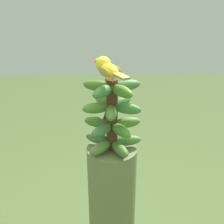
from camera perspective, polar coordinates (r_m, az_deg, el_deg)
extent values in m
cylinder|color=#4C2D1E|center=(1.27, 0.00, -0.64)|extent=(0.05, 0.05, 0.31)
ellipsoid|color=#477B31|center=(1.33, 2.83, -5.19)|extent=(0.12, 0.06, 0.04)
ellipsoid|color=#426C2A|center=(1.38, 0.38, -4.09)|extent=(0.06, 0.12, 0.04)
ellipsoid|color=#3F6C35|center=(1.35, -2.55, -4.83)|extent=(0.12, 0.09, 0.04)
ellipsoid|color=#4F7B32|center=(1.28, -2.07, -6.50)|extent=(0.11, 0.11, 0.04)
ellipsoid|color=#446B29|center=(1.27, 1.42, -6.75)|extent=(0.09, 0.12, 0.04)
ellipsoid|color=#427326|center=(1.31, -2.66, -1.85)|extent=(0.12, 0.08, 0.04)
ellipsoid|color=#3E6E37|center=(1.24, -1.84, -3.34)|extent=(0.11, 0.12, 0.04)
ellipsoid|color=#447D29|center=(1.24, 1.68, -3.39)|extent=(0.10, 0.12, 0.04)
ellipsoid|color=#4C7728|center=(1.30, 2.73, -1.93)|extent=(0.12, 0.07, 0.04)
ellipsoid|color=#427B30|center=(1.34, 0.09, -1.05)|extent=(0.05, 0.12, 0.04)
ellipsoid|color=#4E7C2C|center=(1.24, -2.80, 0.76)|extent=(0.12, 0.07, 0.04)
ellipsoid|color=#457A29|center=(1.19, -0.14, -0.13)|extent=(0.05, 0.12, 0.04)
ellipsoid|color=#3E7C34|center=(1.23, 2.72, 0.65)|extent=(0.12, 0.09, 0.04)
ellipsoid|color=#44702D|center=(1.30, 1.73, 1.91)|extent=(0.11, 0.12, 0.04)
ellipsoid|color=#4B7B2B|center=(1.30, -1.52, 1.97)|extent=(0.10, 0.12, 0.04)
ellipsoid|color=#446D24|center=(1.24, -2.70, 4.84)|extent=(0.12, 0.08, 0.04)
ellipsoid|color=#3D7637|center=(1.17, -1.67, 3.75)|extent=(0.10, 0.12, 0.04)
ellipsoid|color=#477C24|center=(1.18, 1.81, 3.79)|extent=(0.10, 0.12, 0.04)
ellipsoid|color=#437237|center=(1.24, 2.64, 4.89)|extent=(0.12, 0.08, 0.04)
ellipsoid|color=#516B27|center=(1.28, -0.08, 5.49)|extent=(0.04, 0.12, 0.04)
cone|color=brown|center=(1.30, -1.10, -0.72)|extent=(0.04, 0.04, 0.06)
cone|color=brown|center=(1.28, -0.16, 2.28)|extent=(0.04, 0.04, 0.06)
cylinder|color=#C68933|center=(1.17, 0.21, 5.92)|extent=(0.01, 0.01, 0.02)
cylinder|color=#C68933|center=(1.16, -1.17, 5.67)|extent=(0.00, 0.01, 0.02)
ellipsoid|color=yellow|center=(1.15, -0.48, 7.52)|extent=(0.09, 0.12, 0.05)
ellipsoid|color=olive|center=(1.16, 0.80, 7.64)|extent=(0.04, 0.07, 0.03)
ellipsoid|color=olive|center=(1.14, -1.54, 7.26)|extent=(0.04, 0.07, 0.03)
cube|color=olive|center=(1.08, 1.69, 6.54)|extent=(0.06, 0.08, 0.01)
sphere|color=yellow|center=(1.19, -1.59, 8.68)|extent=(0.06, 0.06, 0.06)
sphere|color=black|center=(1.18, -2.71, 8.82)|extent=(0.01, 0.01, 0.01)
cone|color=orange|center=(1.22, -2.45, 9.10)|extent=(0.03, 0.04, 0.02)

